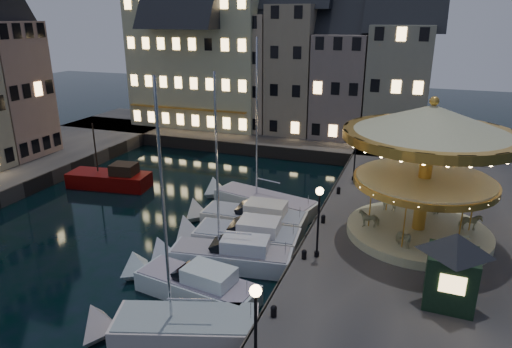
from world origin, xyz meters
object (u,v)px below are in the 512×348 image
at_px(streetlamp_a, 256,321).
at_px(motorboat_b, 191,284).
at_px(bollard_a, 274,310).
at_px(bollard_c, 323,218).
at_px(motorboat_e, 248,218).
at_px(ticket_kiosk, 454,257).
at_px(streetlamp_c, 356,148).
at_px(motorboat_c, 225,256).
at_px(carousel, 429,147).
at_px(motorboat_a, 174,328).
at_px(motorboat_d, 241,236).
at_px(motorboat_f, 259,201).
at_px(red_fishing_boat, 111,180).
at_px(bollard_b, 304,254).
at_px(bollard_d, 339,190).
at_px(streetlamp_b, 319,212).

xyz_separation_m(streetlamp_a, motorboat_b, (-5.84, 5.92, -3.38)).
distance_m(bollard_a, bollard_c, 10.50).
height_order(motorboat_e, ticket_kiosk, ticket_kiosk).
height_order(streetlamp_c, motorboat_c, motorboat_c).
relative_size(bollard_c, carousel, 0.06).
bearing_deg(ticket_kiosk, carousel, 102.43).
bearing_deg(streetlamp_a, motorboat_c, 120.03).
distance_m(bollard_a, motorboat_a, 4.71).
relative_size(bollard_c, motorboat_d, 0.07).
bearing_deg(motorboat_a, motorboat_b, 104.80).
xyz_separation_m(motorboat_f, red_fishing_boat, (-13.60, -0.20, 0.16)).
height_order(bollard_b, motorboat_f, motorboat_f).
bearing_deg(bollard_c, motorboat_f, 147.04).
height_order(red_fishing_boat, carousel, carousel).
bearing_deg(ticket_kiosk, bollard_d, 121.18).
xyz_separation_m(bollard_a, carousel, (5.87, 10.63, 5.37)).
height_order(motorboat_a, carousel, motorboat_a).
height_order(streetlamp_c, ticket_kiosk, streetlamp_c).
distance_m(motorboat_c, ticket_kiosk, 12.63).
relative_size(bollard_d, motorboat_d, 0.07).
distance_m(streetlamp_b, motorboat_f, 11.03).
relative_size(streetlamp_b, streetlamp_c, 1.00).
bearing_deg(streetlamp_c, motorboat_a, -103.36).
relative_size(streetlamp_c, motorboat_e, 0.50).
distance_m(streetlamp_a, bollard_a, 4.71).
relative_size(bollard_b, red_fishing_boat, 0.08).
bearing_deg(motorboat_d, bollard_b, -27.45).
height_order(motorboat_f, ticket_kiosk, motorboat_f).
height_order(streetlamp_a, motorboat_e, streetlamp_a).
bearing_deg(ticket_kiosk, bollard_b, 167.10).
xyz_separation_m(bollard_a, red_fishing_boat, (-19.41, 14.06, -0.91)).
bearing_deg(streetlamp_c, motorboat_e, -124.69).
xyz_separation_m(motorboat_b, carousel, (11.12, 8.71, 6.33)).
height_order(motorboat_e, red_fishing_boat, red_fishing_boat).
xyz_separation_m(streetlamp_a, bollard_d, (-0.60, 20.00, -2.41)).
bearing_deg(streetlamp_a, streetlamp_c, 90.00).
bearing_deg(bollard_b, streetlamp_b, 39.81).
height_order(streetlamp_a, bollard_d, streetlamp_a).
relative_size(streetlamp_b, carousel, 0.42).
height_order(motorboat_c, motorboat_f, motorboat_f).
xyz_separation_m(red_fishing_boat, carousel, (25.28, -3.44, 6.28)).
bearing_deg(carousel, bollard_a, -118.93).
relative_size(bollard_a, motorboat_c, 0.05).
bearing_deg(motorboat_f, motorboat_d, -80.97).
bearing_deg(bollard_d, streetlamp_b, -86.57).
xyz_separation_m(bollard_d, red_fishing_boat, (-19.41, -1.94, -0.91)).
bearing_deg(motorboat_d, bollard_a, -58.96).
xyz_separation_m(motorboat_c, motorboat_f, (-1.03, 8.97, -0.15)).
height_order(motorboat_d, ticket_kiosk, ticket_kiosk).
relative_size(bollard_a, bollard_c, 1.00).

